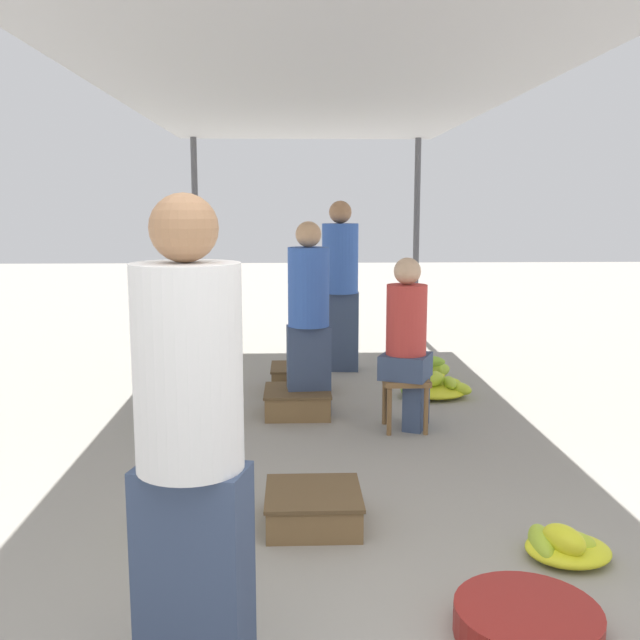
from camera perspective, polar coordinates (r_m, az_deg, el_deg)
canopy_post_back_left at (r=9.51m, az=-9.89°, el=6.53°), size 0.08×0.08×2.56m
canopy_post_back_right at (r=9.56m, az=7.71°, el=6.59°), size 0.08×0.08×2.56m
canopy_tarp at (r=5.82m, az=-0.36°, el=18.03°), size 3.30×7.74×0.04m
vendor_foreground at (r=2.46m, az=-10.35°, el=-9.48°), size 0.44×0.44×1.71m
stool at (r=5.41m, az=6.83°, el=-5.40°), size 0.34×0.34×0.40m
vendor_seated at (r=5.34m, az=7.07°, el=-1.72°), size 0.45×0.45×1.30m
basin_black at (r=3.12m, az=16.26°, el=-22.17°), size 0.57×0.57×0.12m
banana_pile_left_0 at (r=3.89m, az=-10.51°, el=-15.29°), size 0.54×0.43×0.19m
banana_pile_left_1 at (r=8.58m, az=-9.24°, el=-1.82°), size 0.58×0.48×0.18m
banana_pile_left_2 at (r=5.64m, az=-10.53°, el=-7.53°), size 0.60×0.52×0.19m
banana_pile_left_3 at (r=7.63m, az=-9.50°, el=-2.81°), size 0.42×0.48×0.27m
banana_pile_right_0 at (r=3.74m, az=18.91°, el=-16.71°), size 0.40×0.38×0.19m
banana_pile_right_1 at (r=6.44m, az=9.26°, el=-5.40°), size 0.68×0.50×0.23m
banana_pile_right_2 at (r=7.04m, az=8.57°, el=-3.95°), size 0.50×0.42×0.26m
crate_near at (r=5.82m, az=-1.81°, el=-6.54°), size 0.54×0.54×0.20m
crate_mid at (r=6.53m, az=-1.77°, el=-4.69°), size 0.49×0.49×0.23m
crate_far at (r=3.89m, az=-0.54°, el=-14.78°), size 0.50×0.50×0.19m
shopper_walking_mid at (r=5.70m, az=-0.92°, el=0.37°), size 0.36×0.36×1.56m
shopper_walking_far at (r=7.25m, az=1.61°, el=2.94°), size 0.40×0.40×1.73m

